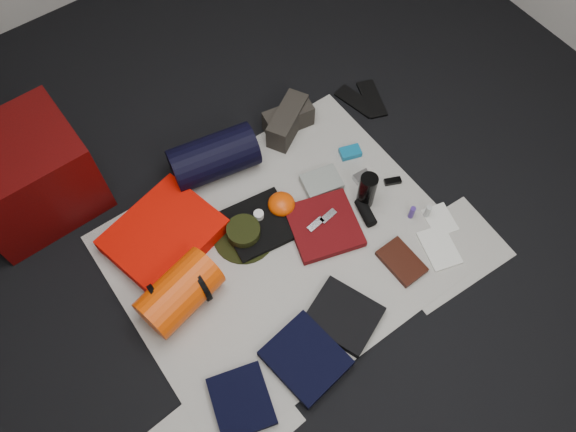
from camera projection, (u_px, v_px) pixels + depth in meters
floor at (283, 249)px, 2.83m from camera, size 4.50×4.50×0.02m
newspaper_mat at (283, 248)px, 2.82m from camera, size 1.60×1.30×0.01m
newspaper_sheet_front_left at (225, 428)px, 2.42m from camera, size 0.61×0.44×0.00m
newspaper_sheet_front_right at (446, 253)px, 2.81m from camera, size 0.60×0.43×0.00m
red_cabinet at (28, 177)px, 2.74m from camera, size 0.59×0.50×0.49m
sleeping_pad at (164, 235)px, 2.80m from camera, size 0.61×0.54×0.09m
stuff_sack at (180, 292)px, 2.59m from camera, size 0.42×0.30×0.22m
sack_strap_left at (161, 305)px, 2.57m from camera, size 0.02×0.22×0.22m
sack_strap_right at (198, 281)px, 2.62m from camera, size 0.03×0.22×0.22m
navy_duffel at (214, 157)px, 2.94m from camera, size 0.49×0.32×0.24m
boonie_brim at (244, 236)px, 2.85m from camera, size 0.39×0.39×0.01m
boonie_crown at (244, 232)px, 2.81m from camera, size 0.17×0.17×0.07m
hiking_boot_left at (288, 121)px, 3.10m from camera, size 0.33×0.26×0.16m
hiking_boot_right at (288, 119)px, 3.12m from camera, size 0.29×0.15×0.14m
flip_flop_left at (357, 101)px, 3.26m from camera, size 0.15×0.28×0.01m
flip_flop_right at (372, 99)px, 3.27m from camera, size 0.19×0.29×0.02m
trousers_navy_a at (241, 401)px, 2.45m from camera, size 0.31×0.34×0.04m
trousers_navy_b at (306, 358)px, 2.53m from camera, size 0.33×0.37×0.05m
trousers_charcoal at (344, 316)px, 2.63m from camera, size 0.36×0.39×0.05m
black_tshirt at (259, 224)px, 2.86m from camera, size 0.37×0.36×0.03m
red_shirt at (324, 226)px, 2.85m from camera, size 0.42×0.42×0.04m
orange_stuff_sack at (281, 204)px, 2.89m from camera, size 0.18×0.18×0.09m
first_aid_pouch at (322, 182)px, 2.97m from camera, size 0.23×0.19×0.05m
water_bottle at (367, 191)px, 2.85m from camera, size 0.12×0.12×0.23m
speaker at (366, 212)px, 2.88m from camera, size 0.10×0.16×0.06m
compact_camera at (362, 177)px, 3.00m from camera, size 0.09×0.06×0.04m
cyan_case at (350, 152)px, 3.07m from camera, size 0.13×0.10×0.04m
toiletry_purple at (412, 212)px, 2.87m from camera, size 0.03×0.03×0.08m
toiletry_clear at (428, 212)px, 2.87m from camera, size 0.03×0.03×0.09m
paperback_book at (402, 262)px, 2.77m from camera, size 0.15×0.23×0.03m
map_booklet at (439, 248)px, 2.81m from camera, size 0.21×0.26×0.01m
map_printout at (440, 220)px, 2.89m from camera, size 0.17×0.20×0.01m
sunglasses at (393, 181)px, 2.99m from camera, size 0.10×0.07×0.02m
tape_roll at (259, 215)px, 2.85m from camera, size 0.05×0.05×0.04m
energy_bar_a at (316, 225)px, 2.82m from camera, size 0.10×0.05×0.01m
energy_bar_b at (328, 216)px, 2.85m from camera, size 0.10×0.05×0.01m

